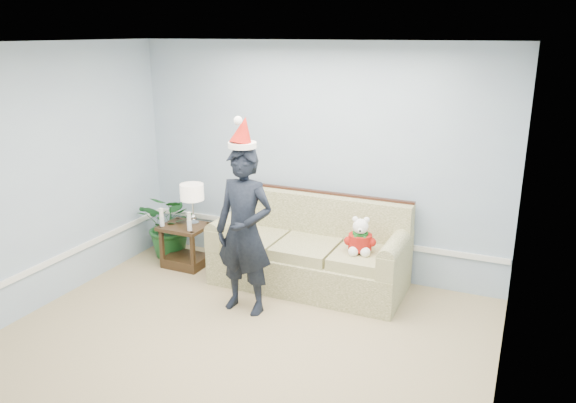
% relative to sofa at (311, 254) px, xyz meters
% --- Properties ---
extents(room_shell, '(4.54, 5.04, 2.74)m').
position_rel_sofa_xyz_m(room_shell, '(-0.13, -2.05, 0.99)').
color(room_shell, tan).
rests_on(room_shell, ground).
extents(wainscot_trim, '(4.49, 4.99, 0.06)m').
position_rel_sofa_xyz_m(wainscot_trim, '(-1.31, -0.87, 0.09)').
color(wainscot_trim, white).
rests_on(wainscot_trim, room_shell).
extents(sofa, '(2.16, 0.94, 1.01)m').
position_rel_sofa_xyz_m(sofa, '(0.00, 0.00, 0.00)').
color(sofa, brown).
rests_on(sofa, room_shell).
extents(side_table, '(0.56, 0.47, 0.53)m').
position_rel_sofa_xyz_m(side_table, '(-1.59, -0.15, -0.15)').
color(side_table, '#3E2916').
rests_on(side_table, room_shell).
extents(table_lamp, '(0.28, 0.28, 0.51)m').
position_rel_sofa_xyz_m(table_lamp, '(-1.51, -0.07, 0.56)').
color(table_lamp, silver).
rests_on(table_lamp, side_table).
extents(candle_pair, '(0.45, 0.06, 0.23)m').
position_rel_sofa_xyz_m(candle_pair, '(-1.63, -0.28, 0.28)').
color(candle_pair, silver).
rests_on(candle_pair, side_table).
extents(houseplant, '(0.79, 0.70, 0.85)m').
position_rel_sofa_xyz_m(houseplant, '(-1.92, 0.05, 0.07)').
color(houseplant, '#1A5422').
rests_on(houseplant, room_shell).
extents(man, '(0.65, 0.44, 1.73)m').
position_rel_sofa_xyz_m(man, '(-0.38, -0.86, 0.51)').
color(man, black).
rests_on(man, room_shell).
extents(santa_hat, '(0.33, 0.36, 0.32)m').
position_rel_sofa_xyz_m(santa_hat, '(-0.38, -0.84, 1.50)').
color(santa_hat, white).
rests_on(santa_hat, man).
extents(teddy_bear, '(0.30, 0.31, 0.41)m').
position_rel_sofa_xyz_m(teddy_bear, '(0.61, -0.14, 0.32)').
color(teddy_bear, white).
rests_on(teddy_bear, sofa).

